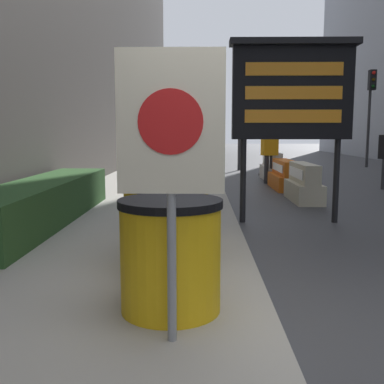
{
  "coord_description": "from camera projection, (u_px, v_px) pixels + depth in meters",
  "views": [
    {
      "loc": [
        -0.59,
        -2.97,
        1.5
      ],
      "look_at": [
        -0.77,
        6.88,
        0.2
      ],
      "focal_mm": 42.0,
      "sensor_mm": 36.0,
      "label": 1
    }
  ],
  "objects": [
    {
      "name": "barrel_drum_middle",
      "position": [
        163.0,
        226.0,
        4.51
      ],
      "size": [
        0.8,
        0.8,
        0.87
      ],
      "color": "yellow",
      "rests_on": "sidewalk_left"
    },
    {
      "name": "message_board",
      "position": [
        292.0,
        92.0,
        7.3
      ],
      "size": [
        2.06,
        0.36,
        2.98
      ],
      "color": "black",
      "rests_on": "ground_plane"
    },
    {
      "name": "traffic_cone_near",
      "position": [
        264.0,
        167.0,
        15.98
      ],
      "size": [
        0.34,
        0.34,
        0.6
      ],
      "color": "black",
      "rests_on": "ground_plane"
    },
    {
      "name": "traffic_light_near_curb",
      "position": [
        240.0,
        90.0,
        17.62
      ],
      "size": [
        0.28,
        0.44,
        4.41
      ],
      "color": "#2D2D30",
      "rests_on": "ground_plane"
    },
    {
      "name": "hedge_strip",
      "position": [
        43.0,
        201.0,
        6.91
      ],
      "size": [
        0.9,
        4.88,
        0.64
      ],
      "color": "#284C23",
      "rests_on": "sidewalk_left"
    },
    {
      "name": "jersey_barrier_white",
      "position": [
        272.0,
        168.0,
        14.29
      ],
      "size": [
        0.52,
        2.04,
        0.89
      ],
      "color": "silver",
      "rests_on": "ground_plane"
    },
    {
      "name": "jersey_barrier_orange_near",
      "position": [
        285.0,
        176.0,
        12.08
      ],
      "size": [
        0.65,
        1.89,
        0.77
      ],
      "color": "orange",
      "rests_on": "ground_plane"
    },
    {
      "name": "barrel_drum_back",
      "position": [
        177.0,
        208.0,
        5.57
      ],
      "size": [
        0.8,
        0.8,
        0.87
      ],
      "color": "yellow",
      "rests_on": "sidewalk_left"
    },
    {
      "name": "pedestrian_passerby",
      "position": [
        270.0,
        149.0,
        13.27
      ],
      "size": [
        0.51,
        0.37,
        1.73
      ],
      "rotation": [
        0.0,
        0.0,
        0.24
      ],
      "color": "#333338",
      "rests_on": "ground_plane"
    },
    {
      "name": "warning_sign",
      "position": [
        171.0,
        142.0,
        2.8
      ],
      "size": [
        0.68,
        0.08,
        1.88
      ],
      "color": "gray",
      "rests_on": "sidewalk_left"
    },
    {
      "name": "barrel_drum_foreground",
      "position": [
        171.0,
        255.0,
        3.45
      ],
      "size": [
        0.8,
        0.8,
        0.87
      ],
      "color": "yellow",
      "rests_on": "sidewalk_left"
    },
    {
      "name": "ground_plane",
      "position": [
        284.0,
        350.0,
        3.13
      ],
      "size": [
        120.0,
        120.0,
        0.0
      ],
      "primitive_type": "plane",
      "color": "#3F3F42"
    },
    {
      "name": "sidewalk_left",
      "position": [
        27.0,
        339.0,
        3.15
      ],
      "size": [
        3.61,
        56.0,
        0.13
      ],
      "color": "#A39E93",
      "rests_on": "ground_plane"
    },
    {
      "name": "traffic_light_far_side",
      "position": [
        371.0,
        97.0,
        19.21
      ],
      "size": [
        0.28,
        0.45,
        4.15
      ],
      "color": "#2D2D30",
      "rests_on": "ground_plane"
    },
    {
      "name": "jersey_barrier_cream",
      "position": [
        304.0,
        185.0,
        9.89
      ],
      "size": [
        0.57,
        1.65,
        0.84
      ],
      "color": "beige",
      "rests_on": "ground_plane"
    }
  ]
}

